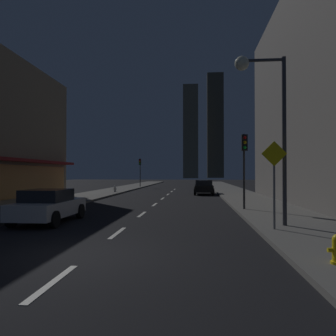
{
  "coord_description": "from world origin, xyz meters",
  "views": [
    {
      "loc": [
        2.79,
        -8.08,
        2.15
      ],
      "look_at": [
        0.0,
        24.15,
        2.68
      ],
      "focal_mm": 34.16,
      "sensor_mm": 36.0,
      "label": 1
    }
  ],
  "objects_px": {
    "car_parked_near": "(49,205)",
    "traffic_light_far_left": "(140,166)",
    "fire_hydrant_far_left": "(115,189)",
    "pedestrian_crossing_sign": "(274,177)",
    "traffic_light_near_right": "(244,155)",
    "street_lamp_right": "(262,98)",
    "car_parked_far": "(204,187)"
  },
  "relations": [
    {
      "from": "car_parked_far",
      "to": "pedestrian_crossing_sign",
      "type": "xyz_separation_m",
      "value": [
        2.0,
        -20.84,
        1.28
      ]
    },
    {
      "from": "traffic_light_far_left",
      "to": "fire_hydrant_far_left",
      "type": "bearing_deg",
      "value": -91.72
    },
    {
      "from": "traffic_light_near_right",
      "to": "traffic_light_far_left",
      "type": "xyz_separation_m",
      "value": [
        -11.0,
        29.12,
        0.0
      ]
    },
    {
      "from": "traffic_light_near_right",
      "to": "street_lamp_right",
      "type": "distance_m",
      "value": 5.78
    },
    {
      "from": "traffic_light_far_left",
      "to": "street_lamp_right",
      "type": "distance_m",
      "value": 36.3
    },
    {
      "from": "car_parked_near",
      "to": "traffic_light_far_left",
      "type": "bearing_deg",
      "value": 93.22
    },
    {
      "from": "car_parked_far",
      "to": "street_lamp_right",
      "type": "bearing_deg",
      "value": -84.9
    },
    {
      "from": "car_parked_far",
      "to": "traffic_light_near_right",
      "type": "height_order",
      "value": "traffic_light_near_right"
    },
    {
      "from": "car_parked_far",
      "to": "fire_hydrant_far_left",
      "type": "height_order",
      "value": "car_parked_far"
    },
    {
      "from": "fire_hydrant_far_left",
      "to": "traffic_light_near_right",
      "type": "bearing_deg",
      "value": -54.15
    },
    {
      "from": "traffic_light_far_left",
      "to": "pedestrian_crossing_sign",
      "type": "height_order",
      "value": "traffic_light_far_left"
    },
    {
      "from": "car_parked_far",
      "to": "car_parked_near",
      "type": "bearing_deg",
      "value": -110.63
    },
    {
      "from": "fire_hydrant_far_left",
      "to": "street_lamp_right",
      "type": "distance_m",
      "value": 24.49
    },
    {
      "from": "fire_hydrant_far_left",
      "to": "car_parked_far",
      "type": "bearing_deg",
      "value": -7.71
    },
    {
      "from": "fire_hydrant_far_left",
      "to": "pedestrian_crossing_sign",
      "type": "xyz_separation_m",
      "value": [
        11.5,
        -22.12,
        1.56
      ]
    },
    {
      "from": "car_parked_near",
      "to": "car_parked_far",
      "type": "distance_m",
      "value": 20.43
    },
    {
      "from": "traffic_light_far_left",
      "to": "street_lamp_right",
      "type": "bearing_deg",
      "value": -72.54
    },
    {
      "from": "car_parked_near",
      "to": "fire_hydrant_far_left",
      "type": "height_order",
      "value": "car_parked_near"
    },
    {
      "from": "car_parked_near",
      "to": "pedestrian_crossing_sign",
      "type": "xyz_separation_m",
      "value": [
        9.2,
        -1.71,
        1.28
      ]
    },
    {
      "from": "traffic_light_far_left",
      "to": "pedestrian_crossing_sign",
      "type": "relative_size",
      "value": 1.33
    },
    {
      "from": "traffic_light_far_left",
      "to": "traffic_light_near_right",
      "type": "bearing_deg",
      "value": -69.31
    },
    {
      "from": "car_parked_far",
      "to": "traffic_light_near_right",
      "type": "relative_size",
      "value": 1.01
    },
    {
      "from": "car_parked_far",
      "to": "street_lamp_right",
      "type": "relative_size",
      "value": 0.64
    },
    {
      "from": "fire_hydrant_far_left",
      "to": "traffic_light_near_right",
      "type": "relative_size",
      "value": 0.16
    },
    {
      "from": "car_parked_near",
      "to": "traffic_light_far_left",
      "type": "xyz_separation_m",
      "value": [
        -1.9,
        33.76,
        2.45
      ]
    },
    {
      "from": "traffic_light_near_right",
      "to": "car_parked_far",
      "type": "bearing_deg",
      "value": 97.47
    },
    {
      "from": "fire_hydrant_far_left",
      "to": "pedestrian_crossing_sign",
      "type": "distance_m",
      "value": 24.98
    },
    {
      "from": "car_parked_near",
      "to": "street_lamp_right",
      "type": "relative_size",
      "value": 0.64
    },
    {
      "from": "car_parked_near",
      "to": "pedestrian_crossing_sign",
      "type": "height_order",
      "value": "pedestrian_crossing_sign"
    },
    {
      "from": "traffic_light_far_left",
      "to": "car_parked_near",
      "type": "bearing_deg",
      "value": -86.78
    },
    {
      "from": "car_parked_near",
      "to": "pedestrian_crossing_sign",
      "type": "distance_m",
      "value": 9.44
    },
    {
      "from": "fire_hydrant_far_left",
      "to": "traffic_light_far_left",
      "type": "distance_m",
      "value": 13.63
    }
  ]
}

